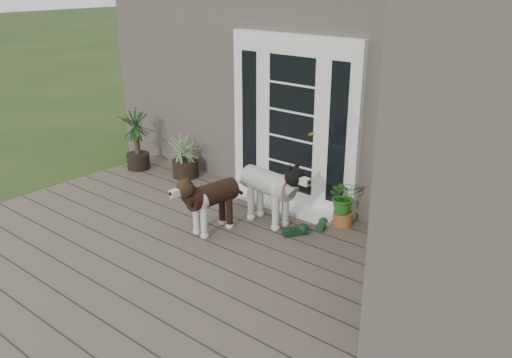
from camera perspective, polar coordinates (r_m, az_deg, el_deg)
The scene contains 14 objects.
deck at distance 5.60m, azimuth -8.18°, elevation -10.23°, with size 6.20×4.60×0.12m, color #6B5B4C.
house_main at distance 8.35m, azimuth 13.59°, elevation 10.86°, with size 7.40×4.00×3.10m, color #665E54.
door_unit at distance 6.80m, azimuth 3.95°, elevation 6.08°, with size 1.90×0.14×2.15m, color white.
door_step at distance 6.99m, azimuth 2.77°, elevation -2.58°, with size 1.60×0.40×0.05m, color white.
brindle_dog at distance 6.19m, azimuth -4.64°, elevation -2.69°, with size 0.35×0.82×0.68m, color black, non-canonical shape.
white_dog at distance 6.37m, azimuth 1.31°, elevation -1.57°, with size 0.39×0.91×0.76m, color silver, non-canonical shape.
spider_plant at distance 7.93m, azimuth -7.55°, elevation 2.60°, with size 0.64×0.64×0.68m, color #9CB670, non-canonical shape.
yucca at distance 8.35m, azimuth -12.56°, elevation 4.19°, with size 0.66×0.66×0.95m, color black, non-canonical shape.
herb_a at distance 6.45m, azimuth 9.27°, elevation -2.82°, with size 0.39×0.39×0.49m, color #1E4C15.
herb_b at distance 5.57m, azimuth 17.37°, elevation -6.68°, with size 0.43×0.43×0.65m, color #19581E.
herb_c at distance 6.06m, azimuth 16.80°, elevation -4.34°, with size 0.41×0.41×0.64m, color #275F1B.
sapling at distance 5.01m, azimuth 17.11°, elevation -2.22°, with size 0.54×0.54×1.85m, color #275518, non-canonical shape.
clog_left at distance 6.41m, azimuth 6.97°, elevation -4.87°, with size 0.13×0.27×0.08m, color #15361F, non-canonical shape.
clog_right at distance 6.23m, azimuth 4.14°, elevation -5.47°, with size 0.16×0.34×0.10m, color black, non-canonical shape.
Camera 1 is at (3.62, -2.74, 2.95)m, focal length 37.70 mm.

